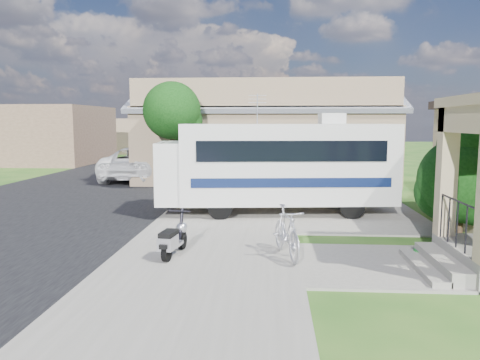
# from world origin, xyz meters

# --- Properties ---
(ground) EXTENTS (120.00, 120.00, 0.00)m
(ground) POSITION_xyz_m (0.00, 0.00, 0.00)
(ground) COLOR #1C4913
(street_slab) EXTENTS (9.00, 80.00, 0.02)m
(street_slab) POSITION_xyz_m (-7.50, 10.00, 0.01)
(street_slab) COLOR black
(street_slab) RESTS_ON ground
(sidewalk_slab) EXTENTS (4.00, 80.00, 0.06)m
(sidewalk_slab) POSITION_xyz_m (-1.00, 10.00, 0.03)
(sidewalk_slab) COLOR slate
(sidewalk_slab) RESTS_ON ground
(driveway_slab) EXTENTS (7.00, 6.00, 0.05)m
(driveway_slab) POSITION_xyz_m (1.50, 4.50, 0.03)
(driveway_slab) COLOR slate
(driveway_slab) RESTS_ON ground
(walk_slab) EXTENTS (4.00, 3.00, 0.05)m
(walk_slab) POSITION_xyz_m (3.00, -1.00, 0.03)
(walk_slab) COLOR slate
(walk_slab) RESTS_ON ground
(warehouse) EXTENTS (12.50, 8.40, 5.04)m
(warehouse) POSITION_xyz_m (0.00, 13.97, 1.99)
(warehouse) COLOR #7C664E
(warehouse) RESTS_ON ground
(distant_bldg_far) EXTENTS (10.00, 8.00, 4.00)m
(distant_bldg_far) POSITION_xyz_m (-17.00, 22.00, 2.00)
(distant_bldg_far) COLOR brown
(distant_bldg_far) RESTS_ON ground
(distant_bldg_near) EXTENTS (8.00, 7.00, 3.20)m
(distant_bldg_near) POSITION_xyz_m (-15.00, 34.00, 1.60)
(distant_bldg_near) COLOR #7C664E
(distant_bldg_near) RESTS_ON ground
(street_tree_a) EXTENTS (2.44, 2.40, 4.58)m
(street_tree_a) POSITION_xyz_m (-3.70, 9.05, 3.25)
(street_tree_a) COLOR black
(street_tree_a) RESTS_ON ground
(street_tree_b) EXTENTS (2.44, 2.40, 4.73)m
(street_tree_b) POSITION_xyz_m (-3.70, 19.05, 3.39)
(street_tree_b) COLOR black
(street_tree_b) RESTS_ON ground
(street_tree_c) EXTENTS (2.44, 2.40, 4.42)m
(street_tree_c) POSITION_xyz_m (-3.70, 28.05, 3.10)
(street_tree_c) COLOR black
(street_tree_c) RESTS_ON ground
(motorhome) EXTENTS (7.46, 3.01, 3.73)m
(motorhome) POSITION_xyz_m (0.56, 4.32, 1.60)
(motorhome) COLOR #B8B8B4
(motorhome) RESTS_ON ground
(shrub) EXTENTS (2.42, 2.31, 2.97)m
(shrub) POSITION_xyz_m (5.30, 1.92, 1.52)
(shrub) COLOR black
(shrub) RESTS_ON ground
(scooter) EXTENTS (0.53, 1.41, 0.93)m
(scooter) POSITION_xyz_m (-1.69, -0.80, 0.42)
(scooter) COLOR black
(scooter) RESTS_ON ground
(bicycle) EXTENTS (0.94, 1.87, 1.08)m
(bicycle) POSITION_xyz_m (0.71, -0.66, 0.54)
(bicycle) COLOR #B6B5BE
(bicycle) RESTS_ON ground
(pickup_truck) EXTENTS (2.87, 6.03, 1.66)m
(pickup_truck) POSITION_xyz_m (-6.23, 12.79, 0.83)
(pickup_truck) COLOR white
(pickup_truck) RESTS_ON ground
(van) EXTENTS (3.21, 5.76, 1.58)m
(van) POSITION_xyz_m (-6.69, 19.44, 0.79)
(van) COLOR white
(van) RESTS_ON ground
(garden_hose) EXTENTS (0.34, 0.34, 0.15)m
(garden_hose) POSITION_xyz_m (3.61, -0.37, 0.08)
(garden_hose) COLOR #146520
(garden_hose) RESTS_ON ground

